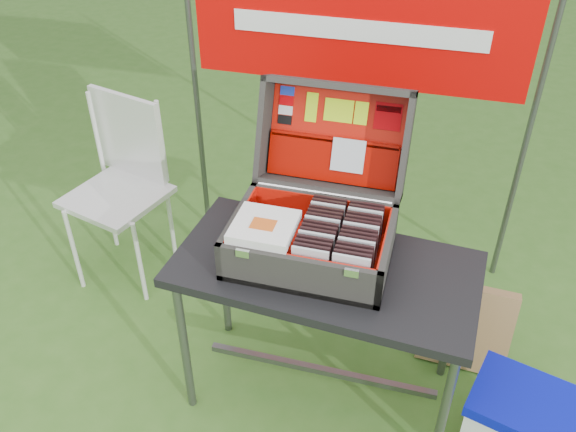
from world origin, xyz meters
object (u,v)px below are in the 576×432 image
(chair, at_px, (117,198))
(table, at_px, (322,331))
(suitcase, at_px, (315,192))
(cooler, at_px, (521,430))
(cardboard_box, at_px, (466,327))

(chair, bearing_deg, table, -7.14)
(suitcase, xyz_separation_m, chair, (-1.14, 0.42, -0.51))
(table, height_order, suitcase, suitcase)
(table, bearing_deg, chair, 161.25)
(chair, bearing_deg, suitcase, -4.61)
(cooler, bearing_deg, suitcase, -178.03)
(table, distance_m, cardboard_box, 0.71)
(cooler, xyz_separation_m, cardboard_box, (-0.23, 0.48, 0.03))
(cooler, height_order, cardboard_box, cardboard_box)
(suitcase, height_order, cooler, suitcase)
(chair, relative_size, cardboard_box, 2.31)
(suitcase, distance_m, cooler, 1.23)
(table, height_order, cooler, table)
(cardboard_box, bearing_deg, cooler, -60.70)
(cardboard_box, bearing_deg, chair, 178.47)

